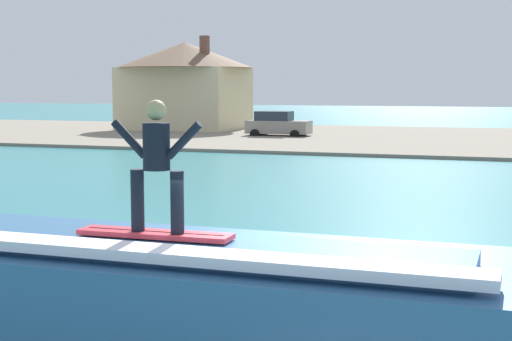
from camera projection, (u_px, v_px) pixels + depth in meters
wave_crest at (127, 303)px, 9.70m from camera, size 10.07×2.85×1.80m
surfboard at (155, 234)px, 9.10m from camera, size 1.92×0.45×0.06m
surfer at (157, 159)px, 8.95m from camera, size 1.17×0.32×1.56m
shoreline_bank at (481, 140)px, 49.81m from camera, size 120.00×27.05×0.18m
car_near_shore at (277, 124)px, 52.91m from camera, size 4.41×2.04×1.86m
house_with_chimney at (185, 81)px, 60.95m from camera, size 10.96×10.96×7.45m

